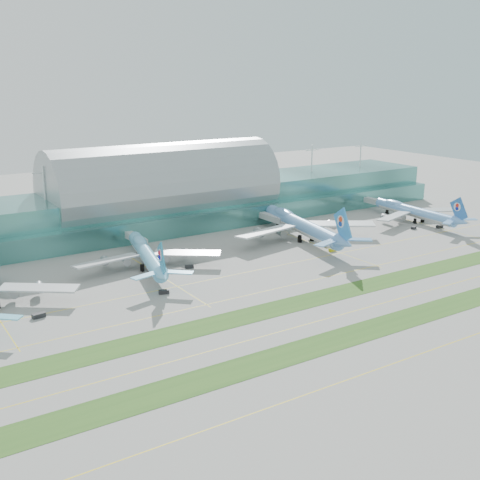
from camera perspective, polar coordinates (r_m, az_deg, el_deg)
ground at (r=215.14m, az=8.00°, el=-5.57°), size 700.00×700.00×0.00m
terminal at (r=315.96m, az=-7.29°, el=3.89°), size 340.00×69.10×36.00m
grass_strip_near at (r=196.48m, az=13.36°, el=-7.92°), size 420.00×12.00×0.08m
grass_strip_far at (r=216.54m, az=7.66°, el=-5.41°), size 420.00×12.00×0.08m
taxiline_a at (r=184.62m, az=17.87°, el=-9.84°), size 420.00×0.35×0.01m
taxiline_b at (r=205.55m, az=10.55°, el=-6.70°), size 420.00×0.35×0.01m
taxiline_c at (r=228.14m, az=5.06°, el=-4.25°), size 420.00×0.35×0.01m
taxiline_d at (r=244.89m, az=1.90°, el=-2.81°), size 420.00×0.35×0.01m
airliner_b at (r=248.41m, az=-8.85°, el=-1.30°), size 59.39×68.52×19.09m
airliner_c at (r=289.91m, az=5.85°, el=1.45°), size 72.36×83.12×23.00m
airliner_d at (r=337.35m, az=16.18°, el=2.65°), size 59.47×67.68×18.62m
gse_b at (r=207.84m, az=-18.55°, el=-6.80°), size 4.46×2.63×1.50m
gse_c at (r=219.55m, az=-7.22°, el=-4.90°), size 4.01×2.58×1.50m
gse_d at (r=246.88m, az=-4.82°, el=-2.54°), size 3.79×2.61×1.36m
gse_e at (r=272.97m, az=8.75°, el=-0.91°), size 3.24×1.74×1.42m
gse_f at (r=280.59m, az=8.32°, el=-0.41°), size 3.94×2.32×1.76m
gse_g at (r=321.58m, az=16.14°, el=1.13°), size 3.10×2.34×1.35m
gse_h at (r=327.76m, az=18.40°, el=1.22°), size 3.79×2.18×1.49m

